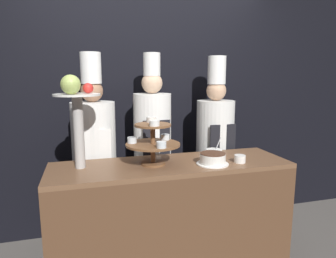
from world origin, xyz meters
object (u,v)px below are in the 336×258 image
cup_white (240,159)px  chef_center_right (215,142)px  cake_round (213,159)px  tiered_stand (153,140)px  chef_center_left (153,142)px  chef_left (94,149)px  serving_bowl_far (214,152)px  fruit_pedestal (76,105)px

cup_white → chef_center_right: chef_center_right is taller
cake_round → cup_white: bearing=-3.4°
tiered_stand → chef_center_left: (0.11, 0.52, -0.13)m
chef_center_left → chef_left: bearing=180.0°
cake_round → serving_bowl_far: (0.12, 0.25, -0.02)m
chef_left → cake_round: bearing=-37.1°
chef_center_left → cake_round: bearing=-63.5°
tiered_stand → serving_bowl_far: tiered_stand is taller
cup_white → serving_bowl_far: (-0.10, 0.26, -0.00)m
fruit_pedestal → cake_round: 1.07m
chef_left → chef_center_right: chef_left is taller
serving_bowl_far → chef_center_right: 0.44m
tiered_stand → fruit_pedestal: bearing=175.4°
chef_center_left → tiered_stand: bearing=-102.4°
tiered_stand → chef_left: chef_left is taller
chef_left → chef_center_left: chef_center_left is taller
serving_bowl_far → chef_center_left: 0.59m
tiered_stand → serving_bowl_far: 0.60m
fruit_pedestal → chef_center_left: bearing=36.2°
tiered_stand → cake_round: 0.47m
cup_white → chef_center_right: bearing=82.3°
fruit_pedestal → chef_center_right: 1.44m
serving_bowl_far → chef_center_left: bearing=138.5°
tiered_stand → chef_left: 0.69m
fruit_pedestal → cake_round: fruit_pedestal is taller
serving_bowl_far → fruit_pedestal: bearing=-175.6°
cake_round → serving_bowl_far: serving_bowl_far is taller
cup_white → chef_center_left: chef_center_left is taller
cake_round → fruit_pedestal: bearing=170.4°
chef_center_left → chef_center_right: 0.63m
chef_left → chef_center_right: size_ratio=1.01×
tiered_stand → cake_round: bearing=-15.5°
chef_center_left → chef_center_right: chef_center_left is taller
chef_left → chef_center_left: size_ratio=1.00×
cake_round → cup_white: (0.22, -0.01, -0.01)m
cake_round → chef_center_right: (0.31, 0.64, -0.02)m
serving_bowl_far → chef_center_left: size_ratio=0.08×
chef_center_right → chef_center_left: bearing=-180.0°
fruit_pedestal → chef_center_left: 0.90m
fruit_pedestal → chef_left: chef_left is taller
cup_white → fruit_pedestal: bearing=171.6°
cup_white → tiered_stand: bearing=168.5°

